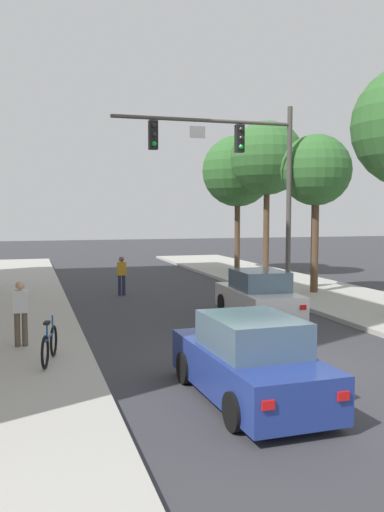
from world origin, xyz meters
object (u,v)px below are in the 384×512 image
object	(u,v)px
car_lead_white	(258,296)
pedestrian_sidewalk_left_walker	(21,310)
traffic_signal_mast	(241,164)
bicycle_leaning	(49,345)
street_tree_third	(267,159)
street_tree_second	(316,171)
pedestrian_crossing_road	(122,274)
street_tree_farthest	(238,172)
car_following_blue	(249,362)

from	to	relation	value
car_lead_white	pedestrian_sidewalk_left_walker	bearing A→B (deg)	-161.88
traffic_signal_mast	bicycle_leaning	bearing A→B (deg)	-134.95
car_lead_white	street_tree_third	size ratio (longest dim) A/B	0.53
street_tree_third	street_tree_second	bearing A→B (deg)	-96.35
pedestrian_crossing_road	bicycle_leaning	world-z (taller)	pedestrian_crossing_road
traffic_signal_mast	pedestrian_sidewalk_left_walker	bearing A→B (deg)	-144.48
car_lead_white	pedestrian_sidewalk_left_walker	distance (m)	7.86
car_lead_white	street_tree_farthest	world-z (taller)	street_tree_farthest
traffic_signal_mast	street_tree_third	world-z (taller)	street_tree_third
pedestrian_crossing_road	pedestrian_sidewalk_left_walker	bearing A→B (deg)	-114.29
car_lead_white	street_tree_farthest	xyz separation A→B (m)	(4.50, 13.50, 5.15)
street_tree_farthest	street_tree_third	bearing A→B (deg)	-80.86
traffic_signal_mast	car_lead_white	world-z (taller)	traffic_signal_mast
street_tree_third	car_lead_white	bearing A→B (deg)	-115.44
street_tree_third	street_tree_farthest	size ratio (longest dim) A/B	1.05
car_lead_white	street_tree_third	bearing A→B (deg)	64.56
street_tree_second	street_tree_third	bearing A→B (deg)	83.65
car_following_blue	pedestrian_sidewalk_left_walker	xyz separation A→B (m)	(-4.09, 4.93, 0.34)
pedestrian_sidewalk_left_walker	bicycle_leaning	size ratio (longest dim) A/B	0.94
traffic_signal_mast	bicycle_leaning	world-z (taller)	traffic_signal_mast
car_lead_white	bicycle_leaning	xyz separation A→B (m)	(-6.84, -4.17, -0.18)
street_tree_second	pedestrian_crossing_road	bearing A→B (deg)	162.81
traffic_signal_mast	street_tree_second	world-z (taller)	traffic_signal_mast
pedestrian_crossing_road	street_tree_third	bearing A→B (deg)	25.96
street_tree_second	street_tree_farthest	xyz separation A→B (m)	(0.24, 9.55, 0.67)
car_following_blue	street_tree_second	xyz separation A→B (m)	(7.63, 11.33, 4.48)
pedestrian_sidewalk_left_walker	car_lead_white	bearing A→B (deg)	18.12
pedestrian_sidewalk_left_walker	street_tree_third	xyz separation A→B (m)	(12.45, 12.92, 5.28)
street_tree_second	street_tree_third	distance (m)	6.67
street_tree_third	traffic_signal_mast	bearing A→B (deg)	-121.09
pedestrian_crossing_road	street_tree_third	xyz separation A→B (m)	(8.48, 4.13, 5.43)
pedestrian_crossing_road	car_following_blue	bearing A→B (deg)	-89.47
traffic_signal_mast	pedestrian_sidewalk_left_walker	size ratio (longest dim) A/B	4.57
car_following_blue	pedestrian_crossing_road	bearing A→B (deg)	90.53
car_following_blue	street_tree_second	distance (m)	14.37
bicycle_leaning	street_tree_second	distance (m)	14.52
car_lead_white	street_tree_second	distance (m)	7.34
traffic_signal_mast	pedestrian_crossing_road	xyz separation A→B (m)	(-4.21, 2.96, -4.46)
street_tree_farthest	car_following_blue	bearing A→B (deg)	-110.65
car_lead_white	pedestrian_crossing_road	size ratio (longest dim) A/B	2.63
car_lead_white	pedestrian_crossing_road	world-z (taller)	pedestrian_crossing_road
street_tree_second	car_lead_white	bearing A→B (deg)	-137.14
street_tree_third	car_following_blue	bearing A→B (deg)	-115.07
pedestrian_crossing_road	street_tree_third	distance (m)	10.88
street_tree_farthest	car_lead_white	bearing A→B (deg)	-108.43
car_following_blue	pedestrian_sidewalk_left_walker	distance (m)	6.42
street_tree_third	street_tree_farthest	world-z (taller)	street_tree_third
traffic_signal_mast	car_following_blue	world-z (taller)	traffic_signal_mast
street_tree_farthest	pedestrian_crossing_road	bearing A→B (deg)	-138.19
pedestrian_sidewalk_left_walker	pedestrian_crossing_road	bearing A→B (deg)	65.71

